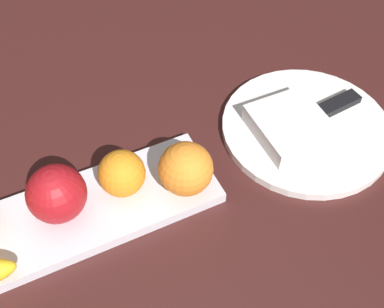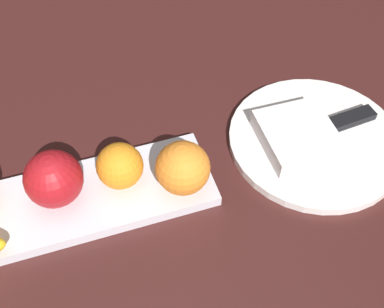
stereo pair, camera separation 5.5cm
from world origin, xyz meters
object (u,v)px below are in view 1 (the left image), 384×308
Objects in this scene: dinner_plate at (306,128)px; fruit_tray at (58,222)px; orange_near_banana at (122,173)px; apple at (57,194)px; folded_napkin at (290,126)px; orange_near_apple at (186,169)px; knife at (327,110)px.

fruit_tray is at bearing -0.00° from dinner_plate.
orange_near_banana reaches higher than fruit_tray.
apple is 0.30× the size of dinner_plate.
orange_near_banana reaches higher than folded_napkin.
orange_near_apple is at bearing 156.91° from orange_near_banana.
knife reaches higher than fruit_tray.
folded_napkin is (0.03, -0.00, 0.02)m from dinner_plate.
apple is 0.42× the size of knife.
folded_napkin is (-0.26, 0.01, -0.02)m from orange_near_banana.
apple is 0.17m from orange_near_apple.
dinner_plate is at bearing -173.66° from orange_near_apple.
apple reaches higher than fruit_tray.
orange_near_apple reaches higher than orange_near_banana.
folded_napkin is at bearing -180.00° from fruit_tray.
fruit_tray is at bearing 5.43° from orange_near_banana.
folded_napkin reaches higher than knife.
orange_near_banana reaches higher than knife.
apple is 0.35m from folded_napkin.
folded_napkin is at bearing -0.00° from dinner_plate.
knife is at bearing -171.89° from folded_napkin.
apple is at bearing -11.57° from orange_near_apple.
apple is 0.68× the size of folded_napkin.
apple is (-0.01, -0.01, 0.05)m from fruit_tray.
apple reaches higher than knife.
knife is (-0.33, -0.00, -0.03)m from orange_near_banana.
orange_near_apple is 0.19m from folded_napkin.
apple is 1.04× the size of orange_near_apple.
knife is at bearing -179.73° from orange_near_banana.
fruit_tray is at bearing 42.35° from apple.
dinner_plate is 0.04m from folded_napkin.
folded_napkin is 0.08m from knife.
fruit_tray is 0.39m from dinner_plate.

